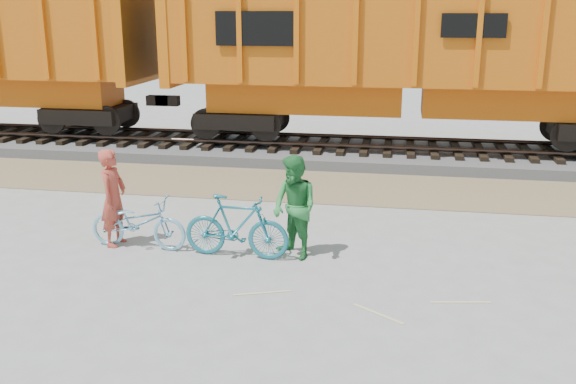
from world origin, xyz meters
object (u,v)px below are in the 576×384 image
Objects in this scene: bicycle_teal at (236,227)px; person_solo at (113,198)px; hopper_car_center at (414,55)px; person_man at (295,207)px; bicycle_blue at (138,223)px.

bicycle_teal is 2.42m from person_solo.
hopper_car_center is 7.43× the size of bicycle_teal.
bicycle_blue is at bearing -138.39° from person_man.
person_man is at bearing -89.32° from person_solo.
hopper_car_center reaches higher than bicycle_blue.
hopper_car_center is 7.63× the size of bicycle_blue.
bicycle_teal is 1.08m from person_man.
hopper_car_center is 9.94m from bicycle_blue.
person_solo is (-0.50, 0.10, 0.42)m from bicycle_blue.
person_solo is at bearing -140.26° from person_man.
hopper_car_center is at bearing -28.17° from bicycle_blue.
bicycle_blue is 1.89m from bicycle_teal.
hopper_car_center is 7.68× the size of person_man.
bicycle_blue is 0.97× the size of bicycle_teal.
bicycle_teal is at bearing -91.73° from bicycle_blue.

